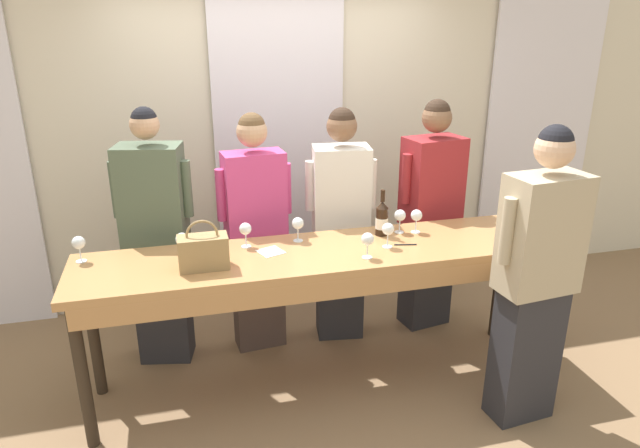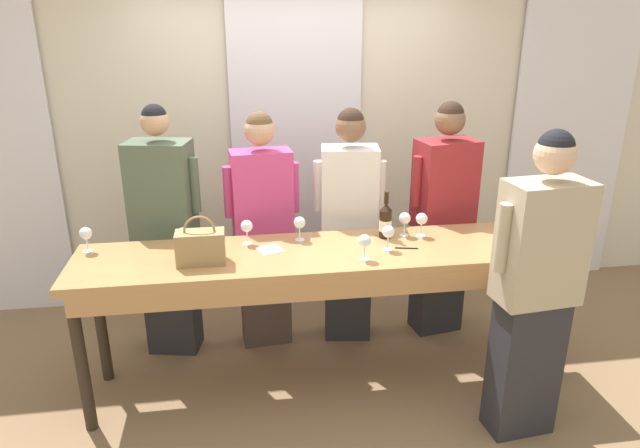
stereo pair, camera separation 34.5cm
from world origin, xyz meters
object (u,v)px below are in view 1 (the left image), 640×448
(wine_glass_back_left, at_px, (388,230))
(wine_glass_center_left, at_px, (517,210))
(wine_glass_front_left, at_px, (79,243))
(wine_glass_center_right, at_px, (400,216))
(wine_glass_front_right, at_px, (245,230))
(guest_pink_top, at_px, (256,232))
(wine_bottle, at_px, (382,219))
(wine_glass_front_mid, at_px, (368,240))
(host_pouring, at_px, (536,279))
(wine_glass_back_right, at_px, (416,216))
(handbag, at_px, (203,251))
(guest_olive_jacket, at_px, (157,240))
(wine_glass_back_mid, at_px, (182,240))
(tasting_bar, at_px, (324,267))
(wine_glass_center_mid, at_px, (298,224))
(guest_striped_shirt, at_px, (430,215))
(guest_cream_sweater, at_px, (340,225))

(wine_glass_back_left, bearing_deg, wine_glass_center_left, 7.47)
(wine_glass_front_left, xyz_separation_m, wine_glass_center_right, (1.99, -0.02, 0.00))
(wine_glass_front_right, xyz_separation_m, guest_pink_top, (0.12, 0.40, -0.18))
(wine_bottle, bearing_deg, wine_glass_front_right, 178.95)
(wine_glass_front_mid, distance_m, host_pouring, 0.97)
(wine_glass_back_right, height_order, host_pouring, host_pouring)
(wine_glass_front_left, bearing_deg, handbag, -21.32)
(handbag, relative_size, wine_glass_back_right, 1.84)
(handbag, relative_size, wine_glass_front_right, 1.84)
(wine_glass_back_left, bearing_deg, guest_olive_jacket, 155.91)
(wine_glass_back_mid, xyz_separation_m, guest_pink_top, (0.50, 0.48, -0.18))
(wine_glass_center_right, height_order, wine_glass_back_left, same)
(tasting_bar, height_order, wine_bottle, wine_bottle)
(handbag, xyz_separation_m, wine_glass_center_right, (1.29, 0.25, 0.01))
(wine_glass_front_right, height_order, host_pouring, host_pouring)
(wine_glass_front_left, height_order, wine_glass_center_mid, same)
(wine_glass_center_right, bearing_deg, wine_glass_front_left, 179.42)
(wine_glass_front_mid, distance_m, wine_glass_front_right, 0.76)
(wine_glass_front_mid, height_order, guest_striped_shirt, guest_striped_shirt)
(wine_bottle, distance_m, wine_glass_center_left, 0.95)
(wine_glass_center_mid, distance_m, wine_glass_back_right, 0.79)
(tasting_bar, height_order, wine_glass_center_left, wine_glass_center_left)
(wine_glass_back_right, relative_size, guest_olive_jacket, 0.09)
(wine_glass_front_mid, bearing_deg, wine_glass_back_left, 35.57)
(handbag, relative_size, wine_glass_front_mid, 1.84)
(wine_glass_front_mid, height_order, guest_cream_sweater, guest_cream_sweater)
(wine_glass_front_right, relative_size, wine_glass_back_left, 1.00)
(wine_glass_front_right, xyz_separation_m, guest_cream_sweater, (0.73, 0.40, -0.18))
(handbag, bearing_deg, wine_bottle, 11.63)
(tasting_bar, height_order, wine_glass_front_left, wine_glass_front_left)
(wine_bottle, height_order, wine_glass_center_left, wine_bottle)
(host_pouring, bearing_deg, wine_glass_front_mid, 152.91)
(wine_glass_back_left, bearing_deg, wine_bottle, 80.02)
(wine_glass_back_left, bearing_deg, wine_glass_front_left, 172.48)
(wine_glass_center_left, xyz_separation_m, wine_glass_back_mid, (-2.21, 0.02, -0.00))
(wine_glass_back_right, bearing_deg, wine_glass_front_mid, -144.56)
(handbag, xyz_separation_m, guest_cream_sweater, (1.00, 0.66, -0.17))
(wine_glass_center_mid, distance_m, host_pouring, 1.45)
(wine_glass_front_mid, distance_m, wine_glass_back_left, 0.22)
(wine_glass_front_left, xyz_separation_m, host_pouring, (2.50, -0.80, -0.15))
(wine_glass_front_mid, xyz_separation_m, wine_glass_back_right, (0.45, 0.32, -0.00))
(wine_bottle, height_order, wine_glass_back_right, wine_bottle)
(guest_cream_sweater, bearing_deg, wine_bottle, -69.62)
(wine_glass_front_left, distance_m, guest_olive_jacket, 0.59)
(wine_bottle, xyz_separation_m, wine_glass_center_mid, (-0.55, 0.03, 0.00))
(wine_glass_center_right, bearing_deg, tasting_bar, -160.93)
(wine_bottle, relative_size, guest_pink_top, 0.18)
(wine_glass_front_right, relative_size, wine_glass_center_left, 1.00)
(guest_cream_sweater, relative_size, host_pouring, 0.97)
(wine_glass_back_mid, bearing_deg, guest_cream_sweater, 23.28)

